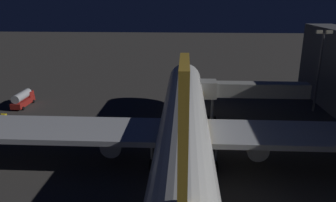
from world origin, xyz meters
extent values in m
plane|color=#383533|center=(0.00, 0.00, 0.00)|extent=(320.00, 320.00, 0.00)
cylinder|color=silver|center=(0.00, 10.75, 5.77)|extent=(6.19, 49.28, 6.19)
sphere|color=silver|center=(0.00, -13.88, 5.77)|extent=(6.07, 6.07, 6.07)
cube|color=gold|center=(0.00, 10.75, 5.30)|extent=(6.25, 47.30, 0.50)
cube|color=black|center=(0.00, -12.03, 6.85)|extent=(3.40, 1.40, 0.90)
cube|color=#B7BABF|center=(0.00, 11.06, 4.68)|extent=(57.67, 8.21, 0.70)
cube|color=gold|center=(0.00, 34.39, 13.71)|extent=(0.50, 4.80, 9.69)
cylinder|color=#B7BABF|center=(-9.51, 10.06, 2.79)|extent=(2.79, 4.92, 2.79)
cylinder|color=black|center=(-9.51, 7.60, 2.79)|extent=(2.37, 0.15, 2.37)
cylinder|color=#B7BABF|center=(9.51, 10.06, 2.79)|extent=(2.79, 4.92, 2.79)
cylinder|color=black|center=(9.51, 7.60, 2.79)|extent=(2.37, 0.15, 2.37)
cylinder|color=#B7BABF|center=(0.00, -10.38, 2.24)|extent=(0.28, 0.28, 2.07)
cylinder|color=black|center=(0.00, -10.38, 0.60)|extent=(0.45, 1.20, 1.20)
cylinder|color=#B7BABF|center=(-4.20, 12.06, 2.24)|extent=(0.28, 0.28, 2.07)
cylinder|color=black|center=(-4.20, 11.41, 0.60)|extent=(0.45, 1.20, 1.20)
cylinder|color=black|center=(-4.20, 12.71, 0.60)|extent=(0.45, 1.20, 1.20)
cylinder|color=#B7BABF|center=(4.20, 12.06, 2.24)|extent=(0.28, 0.28, 2.07)
cylinder|color=black|center=(4.20, 11.41, 0.60)|extent=(0.45, 1.20, 1.20)
cylinder|color=black|center=(4.20, 12.71, 0.60)|extent=(0.45, 1.20, 1.20)
cube|color=#9E9E99|center=(-13.03, -6.35, 5.77)|extent=(17.87, 2.60, 2.50)
cube|color=#9E9E99|center=(-4.10, -6.35, 5.77)|extent=(3.20, 3.40, 3.00)
cube|color=black|center=(-2.70, -6.35, 5.77)|extent=(0.70, 3.20, 2.70)
cylinder|color=#B7BABF|center=(-5.10, -6.35, 2.26)|extent=(0.56, 0.56, 4.52)
cylinder|color=black|center=(-5.70, -6.35, 0.30)|extent=(0.25, 0.60, 0.60)
cylinder|color=black|center=(-4.50, -6.35, 0.30)|extent=(0.25, 0.60, 0.60)
cylinder|color=#59595E|center=(-25.50, -11.86, 7.60)|extent=(0.40, 0.40, 15.19)
cube|color=#F9EFC6|center=(-26.40, -11.86, 15.44)|extent=(1.10, 0.50, 0.60)
cube|color=#F9EFC6|center=(-24.60, -11.86, 15.44)|extent=(1.10, 0.50, 0.60)
cylinder|color=black|center=(32.43, -3.44, 0.35)|extent=(0.24, 0.70, 0.70)
cylinder|color=black|center=(32.43, -1.61, 0.35)|extent=(0.24, 0.70, 0.70)
cube|color=maroon|center=(33.29, -11.59, 0.90)|extent=(2.10, 6.56, 1.10)
cylinder|color=#B7BABF|center=(33.29, -11.39, 2.30)|extent=(1.70, 5.58, 1.70)
cube|color=maroon|center=(33.29, -13.97, 2.00)|extent=(1.89, 1.80, 1.10)
cylinder|color=black|center=(32.18, -13.88, 0.35)|extent=(0.24, 0.70, 0.70)
cylinder|color=black|center=(34.40, -13.88, 0.35)|extent=(0.24, 0.70, 0.70)
cylinder|color=black|center=(32.18, -9.29, 0.35)|extent=(0.24, 0.70, 0.70)
cylinder|color=black|center=(34.40, -9.29, 0.35)|extent=(0.24, 0.70, 0.70)
cone|color=orange|center=(-2.20, -15.88, 0.28)|extent=(0.36, 0.36, 0.55)
cone|color=orange|center=(2.20, -15.88, 0.28)|extent=(0.36, 0.36, 0.55)
camera|label=1|loc=(-0.04, 50.10, 21.51)|focal=34.58mm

